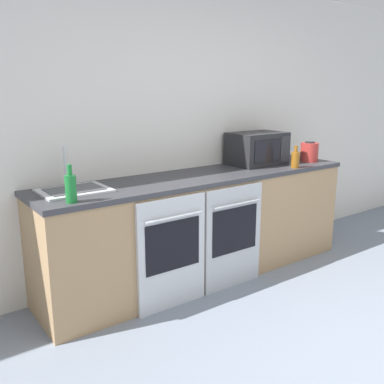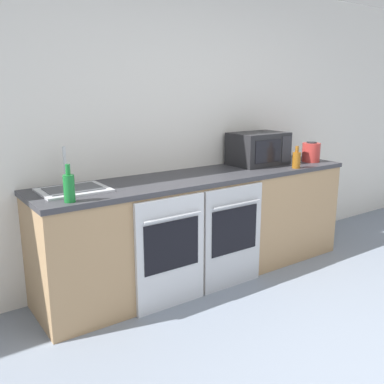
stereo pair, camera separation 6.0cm
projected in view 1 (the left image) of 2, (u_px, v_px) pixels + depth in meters
The scene contains 9 objects.
wall_back at pixel (180, 129), 3.88m from camera, with size 10.00×0.06×2.60m.
counter_back at pixel (203, 226), 3.80m from camera, with size 2.96×0.66×0.93m.
oven_left at pixel (172, 253), 3.23m from camera, with size 0.60×0.06×0.88m.
oven_right at pixel (234, 237), 3.58m from camera, with size 0.60×0.06×0.88m.
microwave at pixel (257, 148), 4.15m from camera, with size 0.54×0.37×0.31m.
bottle_green at pixel (71, 188), 2.76m from camera, with size 0.07×0.07×0.25m.
bottle_amber at pixel (295, 159), 3.98m from camera, with size 0.08×0.08×0.21m.
kettle at pixel (309, 152), 4.33m from camera, with size 0.18×0.18×0.20m.
sink at pixel (74, 189), 3.08m from camera, with size 0.48×0.38×0.31m.
Camera 1 is at (-2.21, -0.74, 1.66)m, focal length 40.00 mm.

